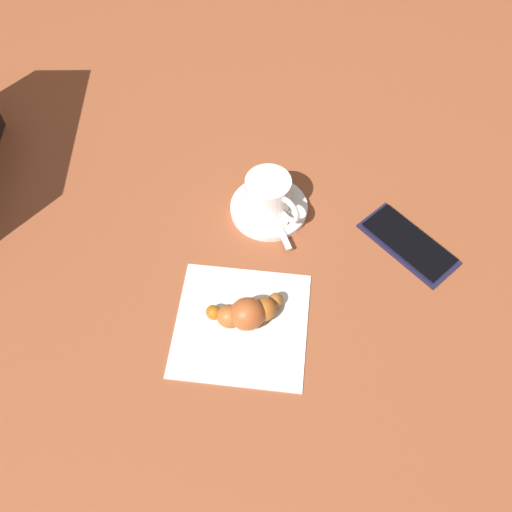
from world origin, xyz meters
TOP-DOWN VIEW (x-y plane):
  - ground_plane at (0.00, 0.00)m, footprint 1.80×1.80m
  - saucer at (-0.10, 0.03)m, footprint 0.12×0.12m
  - espresso_cup at (-0.10, 0.03)m, footprint 0.09×0.08m
  - teaspoon at (-0.10, 0.03)m, footprint 0.14×0.04m
  - sugar_packet at (-0.09, 0.05)m, footprint 0.07×0.04m
  - napkin at (0.09, -0.04)m, footprint 0.22×0.22m
  - croissant at (0.09, -0.03)m, footprint 0.06×0.12m
  - cell_phone at (-0.00, 0.23)m, footprint 0.16×0.14m

SIDE VIEW (x-z plane):
  - ground_plane at x=0.00m, z-range 0.00..0.00m
  - napkin at x=0.09m, z-range 0.00..0.00m
  - cell_phone at x=0.00m, z-range 0.00..0.01m
  - saucer at x=-0.10m, z-range 0.00..0.01m
  - teaspoon at x=-0.10m, z-range 0.01..0.02m
  - sugar_packet at x=-0.09m, z-range 0.01..0.02m
  - croissant at x=0.09m, z-range 0.00..0.04m
  - espresso_cup at x=-0.10m, z-range 0.01..0.07m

